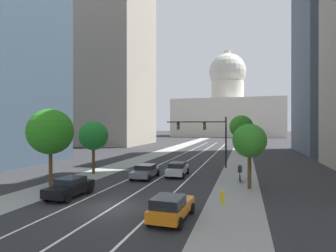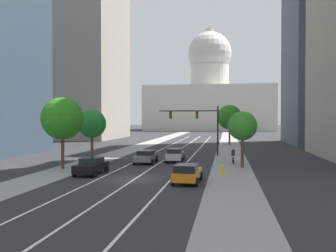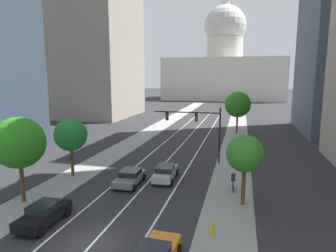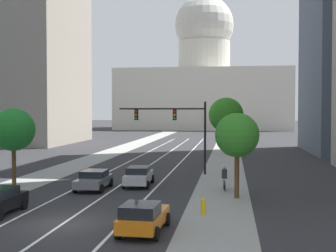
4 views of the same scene
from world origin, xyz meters
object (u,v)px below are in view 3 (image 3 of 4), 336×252
Objects in this scene: car_black at (44,214)px; car_silver at (165,172)px; capitol_building at (224,68)px; street_tree_mid_left at (71,135)px; fire_hydrant at (212,228)px; cyclist at (233,181)px; street_tree_mid_right at (238,105)px; street_tree_near_left at (19,143)px; car_gray at (130,177)px; street_tree_near_right at (245,154)px; traffic_signal_mast at (198,123)px.

car_black is 12.00m from car_silver.
capitol_building is 8.71× the size of street_tree_mid_left.
car_silver is 10.60m from fire_hydrant.
street_tree_mid_right is at bearing -4.33° from cyclist.
street_tree_mid_right is at bearing -16.01° from car_silver.
street_tree_mid_left reaches higher than fire_hydrant.
car_black is at bearing -34.90° from street_tree_near_left.
car_gray is 0.62× the size of street_tree_near_left.
capitol_building is 110.06m from car_silver.
car_gray is at bearing -7.28° from street_tree_mid_left.
capitol_building reaches higher than street_tree_mid_left.
street_tree_near_left is at bearing 174.79° from fire_hydrant.
street_tree_near_left reaches higher than street_tree_mid_left.
cyclist reaches higher than car_black.
street_tree_near_right reaches higher than cyclist.
car_silver is 8.17m from traffic_signal_mast.
car_gray is 10.97m from traffic_signal_mast.
capitol_building is at bearing -2.01° from car_silver.
traffic_signal_mast is (3.59, -102.36, -9.34)m from capitol_building.
capitol_building reaches higher than street_tree_near_left.
street_tree_near_right is at bearing -9.22° from street_tree_mid_left.
car_gray is at bearing -107.72° from street_tree_mid_right.
street_tree_mid_left is (0.40, 6.49, -0.61)m from street_tree_near_left.
fire_hydrant is 15.94m from street_tree_near_left.
street_tree_mid_right reaches higher than street_tree_near_left.
street_tree_near_left is (-9.81, -7.70, 4.08)m from car_silver.
street_tree_near_left is at bearing -93.55° from street_tree_mid_left.
cyclist is at bearing -85.89° from capitol_building.
fire_hydrant is 0.53× the size of cyclist.
street_tree_near_left is (-17.14, -3.77, 0.76)m from street_tree_near_right.
car_gray is 1.03× the size of car_black.
street_tree_near_left reaches higher than street_tree_near_right.
street_tree_near_right is 0.95× the size of street_tree_mid_left.
street_tree_near_left reaches higher than fire_hydrant.
street_tree_mid_left is at bearing 85.73° from cyclist.
car_silver is (2.90, 2.04, 0.04)m from car_gray.
car_black is 39.33m from street_tree_mid_right.
street_tree_near_right is (13.12, 6.58, 3.34)m from car_black.
capitol_building is at bearing 85.88° from street_tree_mid_left.
car_gray is 9.84m from street_tree_near_left.
cyclist is 0.25× the size of street_tree_near_left.
car_silver is 0.66× the size of street_tree_near_left.
car_gray is 0.94× the size of car_silver.
fire_hydrant is 8.09m from cyclist.
street_tree_mid_left is at bearing -144.95° from traffic_signal_mast.
cyclist is 0.23× the size of street_tree_mid_right.
street_tree_near_right is at bearing -85.57° from capitol_building.
street_tree_near_right reaches higher than fire_hydrant.
cyclist is 16.25m from street_tree_mid_left.
street_tree_mid_right is at bearing -17.77° from car_black.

